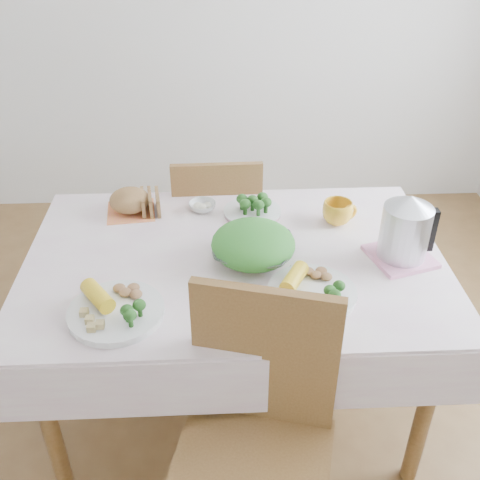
{
  "coord_description": "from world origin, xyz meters",
  "views": [
    {
      "loc": [
        -0.06,
        -1.65,
        1.92
      ],
      "look_at": [
        0.02,
        0.02,
        0.82
      ],
      "focal_mm": 42.0,
      "sensor_mm": 36.0,
      "label": 1
    }
  ],
  "objects_px": {
    "chair_near": "(249,477)",
    "salad_bowl": "(253,251)",
    "electric_kettle": "(405,230)",
    "yellow_mug": "(337,212)",
    "dinner_plate_left": "(116,313)",
    "dining_table": "(235,336)",
    "chair_far": "(217,230)",
    "dinner_plate_right": "(312,293)"
  },
  "relations": [
    {
      "from": "dinner_plate_right",
      "to": "yellow_mug",
      "type": "bearing_deg",
      "value": 69.52
    },
    {
      "from": "electric_kettle",
      "to": "dinner_plate_left",
      "type": "bearing_deg",
      "value": -167.97
    },
    {
      "from": "dining_table",
      "to": "yellow_mug",
      "type": "relative_size",
      "value": 11.82
    },
    {
      "from": "chair_far",
      "to": "dinner_plate_left",
      "type": "relative_size",
      "value": 3.0
    },
    {
      "from": "dinner_plate_left",
      "to": "yellow_mug",
      "type": "relative_size",
      "value": 2.55
    },
    {
      "from": "chair_near",
      "to": "electric_kettle",
      "type": "relative_size",
      "value": 4.16
    },
    {
      "from": "chair_near",
      "to": "yellow_mug",
      "type": "distance_m",
      "value": 1.04
    },
    {
      "from": "dinner_plate_right",
      "to": "electric_kettle",
      "type": "relative_size",
      "value": 1.22
    },
    {
      "from": "dining_table",
      "to": "electric_kettle",
      "type": "relative_size",
      "value": 5.87
    },
    {
      "from": "chair_far",
      "to": "dinner_plate_left",
      "type": "xyz_separation_m",
      "value": [
        -0.32,
        -0.96,
        0.31
      ]
    },
    {
      "from": "yellow_mug",
      "to": "dining_table",
      "type": "bearing_deg",
      "value": -152.36
    },
    {
      "from": "chair_near",
      "to": "dining_table",
      "type": "bearing_deg",
      "value": 106.38
    },
    {
      "from": "salad_bowl",
      "to": "electric_kettle",
      "type": "bearing_deg",
      "value": -2.2
    },
    {
      "from": "dinner_plate_left",
      "to": "chair_near",
      "type": "bearing_deg",
      "value": -43.95
    },
    {
      "from": "dining_table",
      "to": "salad_bowl",
      "type": "relative_size",
      "value": 5.02
    },
    {
      "from": "chair_near",
      "to": "salad_bowl",
      "type": "xyz_separation_m",
      "value": [
        0.05,
        0.66,
        0.33
      ]
    },
    {
      "from": "yellow_mug",
      "to": "chair_near",
      "type": "bearing_deg",
      "value": -113.84
    },
    {
      "from": "dinner_plate_left",
      "to": "salad_bowl",
      "type": "bearing_deg",
      "value": 32.46
    },
    {
      "from": "dinner_plate_right",
      "to": "electric_kettle",
      "type": "xyz_separation_m",
      "value": [
        0.35,
        0.2,
        0.11
      ]
    },
    {
      "from": "salad_bowl",
      "to": "electric_kettle",
      "type": "height_order",
      "value": "electric_kettle"
    },
    {
      "from": "salad_bowl",
      "to": "chair_far",
      "type": "bearing_deg",
      "value": 100.47
    },
    {
      "from": "dining_table",
      "to": "dinner_plate_right",
      "type": "bearing_deg",
      "value": -44.23
    },
    {
      "from": "salad_bowl",
      "to": "dinner_plate_right",
      "type": "bearing_deg",
      "value": -50.77
    },
    {
      "from": "chair_near",
      "to": "chair_far",
      "type": "relative_size",
      "value": 1.1
    },
    {
      "from": "dining_table",
      "to": "salad_bowl",
      "type": "distance_m",
      "value": 0.43
    },
    {
      "from": "yellow_mug",
      "to": "electric_kettle",
      "type": "distance_m",
      "value": 0.32
    },
    {
      "from": "chair_far",
      "to": "salad_bowl",
      "type": "xyz_separation_m",
      "value": [
        0.12,
        -0.68,
        0.33
      ]
    },
    {
      "from": "electric_kettle",
      "to": "yellow_mug",
      "type": "bearing_deg",
      "value": 122.32
    },
    {
      "from": "chair_far",
      "to": "salad_bowl",
      "type": "height_order",
      "value": "chair_far"
    },
    {
      "from": "dinner_plate_left",
      "to": "dining_table",
      "type": "bearing_deg",
      "value": 38.38
    },
    {
      "from": "dining_table",
      "to": "yellow_mug",
      "type": "xyz_separation_m",
      "value": [
        0.41,
        0.21,
        0.43
      ]
    },
    {
      "from": "dining_table",
      "to": "dinner_plate_right",
      "type": "relative_size",
      "value": 4.8
    },
    {
      "from": "dinner_plate_left",
      "to": "electric_kettle",
      "type": "xyz_separation_m",
      "value": [
        0.97,
        0.26,
        0.11
      ]
    },
    {
      "from": "chair_near",
      "to": "yellow_mug",
      "type": "relative_size",
      "value": 8.39
    },
    {
      "from": "dining_table",
      "to": "dinner_plate_right",
      "type": "distance_m",
      "value": 0.52
    },
    {
      "from": "electric_kettle",
      "to": "dinner_plate_right",
      "type": "bearing_deg",
      "value": -153.65
    },
    {
      "from": "dining_table",
      "to": "chair_far",
      "type": "relative_size",
      "value": 1.55
    },
    {
      "from": "chair_far",
      "to": "dinner_plate_right",
      "type": "bearing_deg",
      "value": 107.5
    },
    {
      "from": "chair_far",
      "to": "electric_kettle",
      "type": "bearing_deg",
      "value": 131.88
    },
    {
      "from": "chair_near",
      "to": "chair_far",
      "type": "distance_m",
      "value": 1.34
    },
    {
      "from": "dinner_plate_left",
      "to": "electric_kettle",
      "type": "bearing_deg",
      "value": 15.16
    },
    {
      "from": "chair_near",
      "to": "salad_bowl",
      "type": "bearing_deg",
      "value": 100.85
    }
  ]
}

